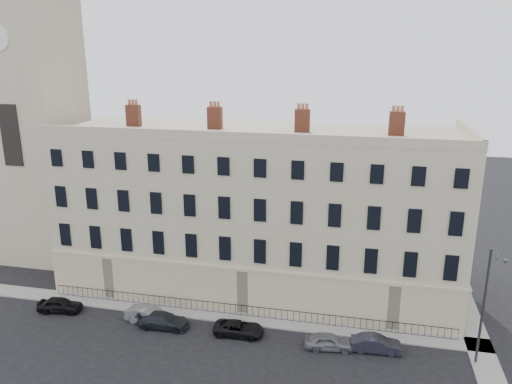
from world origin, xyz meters
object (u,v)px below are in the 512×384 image
car_e (329,341)px  streetlamp (485,303)px  car_a (60,305)px  car_b (150,315)px  car_f (376,344)px  car_c (164,320)px  car_d (239,328)px

car_e → streetlamp: (10.67, 0.33, 4.37)m
car_a → car_b: bearing=-98.6°
car_a → car_f: (26.83, -0.15, -0.02)m
car_b → car_a: bearing=98.5°
car_a → car_c: bearing=-100.9°
car_d → car_f: bearing=-91.8°
car_c → car_d: size_ratio=1.06×
car_e → car_f: 3.56m
car_d → car_b: bearing=86.9°
car_b → car_f: 18.42m
car_c → car_e: car_c is taller
car_e → streetlamp: bearing=-96.1°
streetlamp → car_c: bearing=-157.8°
car_a → streetlamp: 34.24m
car_a → streetlamp: size_ratio=0.42×
car_a → car_e: bearing=-99.6°
car_c → car_e: bearing=-92.9°
car_b → car_d: car_b is taller
car_a → car_e: 23.30m
car_a → car_b: (8.41, -0.06, 0.04)m
car_f → car_d: bearing=86.7°
car_a → car_d: bearing=-98.9°
car_f → car_b: bearing=86.1°
car_b → car_e: size_ratio=1.14×
car_a → car_e: (23.29, -0.57, -0.03)m
streetlamp → car_f: bearing=-159.1°
car_c → car_e: 13.49m
car_b → car_e: car_b is taller
car_d → car_c: bearing=90.4°
car_b → car_c: size_ratio=0.97×
car_d → car_e: car_e is taller
car_b → car_e: bearing=-83.1°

